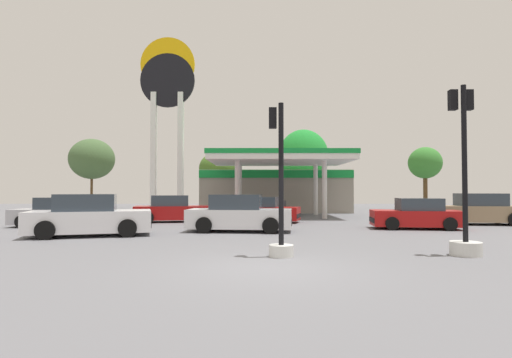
% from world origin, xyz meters
% --- Properties ---
extents(ground_plane, '(90.00, 90.00, 0.00)m').
position_xyz_m(ground_plane, '(0.00, 0.00, 0.00)').
color(ground_plane, slate).
rests_on(ground_plane, ground).
extents(gas_station, '(12.11, 13.23, 4.35)m').
position_xyz_m(gas_station, '(1.30, 24.02, 2.06)').
color(gas_station, gray).
rests_on(gas_station, ground).
extents(station_pole_sign, '(4.16, 0.56, 13.57)m').
position_xyz_m(station_pole_sign, '(-7.08, 21.32, 8.71)').
color(station_pole_sign, white).
rests_on(station_pole_sign, ground).
extents(car_0, '(4.67, 2.39, 1.62)m').
position_xyz_m(car_0, '(-1.02, 8.33, 0.73)').
color(car_0, black).
rests_on(car_0, ground).
extents(car_1, '(4.49, 2.53, 1.52)m').
position_xyz_m(car_1, '(-5.07, 13.66, 0.69)').
color(car_1, black).
rests_on(car_1, ground).
extents(car_2, '(4.19, 2.23, 1.43)m').
position_xyz_m(car_2, '(7.20, 9.47, 0.65)').
color(car_2, black).
rests_on(car_2, ground).
extents(car_3, '(4.27, 2.57, 1.43)m').
position_xyz_m(car_3, '(0.12, 13.44, 0.65)').
color(car_3, black).
rests_on(car_3, ground).
extents(car_4, '(4.11, 1.97, 1.45)m').
position_xyz_m(car_4, '(-10.19, 10.71, 0.66)').
color(car_4, black).
rests_on(car_4, ground).
extents(car_5, '(4.78, 2.53, 1.64)m').
position_xyz_m(car_5, '(11.43, 11.97, 0.74)').
color(car_5, black).
rests_on(car_5, ground).
extents(car_6, '(4.95, 3.10, 1.65)m').
position_xyz_m(car_6, '(-6.86, 6.57, 0.75)').
color(car_6, black).
rests_on(car_6, ground).
extents(traffic_signal_0, '(0.83, 0.83, 4.73)m').
position_xyz_m(traffic_signal_0, '(5.48, 1.79, 1.35)').
color(traffic_signal_0, silver).
rests_on(traffic_signal_0, ground).
extents(traffic_signal_1, '(0.67, 0.69, 4.18)m').
position_xyz_m(traffic_signal_1, '(0.36, 1.60, 1.27)').
color(traffic_signal_1, silver).
rests_on(traffic_signal_1, ground).
extents(tree_0, '(4.42, 4.42, 6.96)m').
position_xyz_m(tree_0, '(-16.72, 30.85, 4.94)').
color(tree_0, brown).
rests_on(tree_0, ground).
extents(tree_1, '(3.65, 3.65, 5.59)m').
position_xyz_m(tree_1, '(-4.11, 30.51, 3.97)').
color(tree_1, brown).
rests_on(tree_1, ground).
extents(tree_2, '(4.79, 4.79, 7.59)m').
position_xyz_m(tree_2, '(4.21, 28.84, 4.98)').
color(tree_2, brown).
rests_on(tree_2, ground).
extents(tree_3, '(3.12, 3.12, 5.95)m').
position_xyz_m(tree_3, '(15.91, 29.13, 4.40)').
color(tree_3, brown).
rests_on(tree_3, ground).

